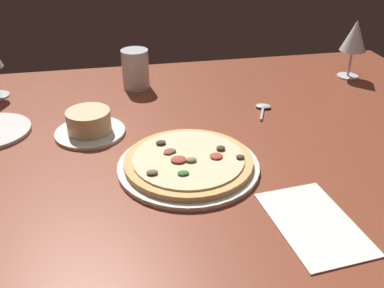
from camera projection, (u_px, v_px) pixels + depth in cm
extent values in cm
cube|color=brown|center=(195.00, 153.00, 97.13)|extent=(150.00, 110.00, 4.00)
cylinder|color=silver|center=(188.00, 166.00, 87.83)|extent=(28.62, 28.62, 1.00)
cylinder|color=tan|center=(188.00, 161.00, 87.29)|extent=(25.92, 25.92, 1.20)
cylinder|color=beige|center=(188.00, 158.00, 86.89)|extent=(22.46, 22.46, 0.40)
ellipsoid|color=brown|center=(170.00, 151.00, 88.41)|extent=(2.43, 1.89, 0.57)
ellipsoid|color=#AD4733|center=(168.00, 152.00, 88.00)|extent=(2.05, 1.63, 0.49)
ellipsoid|color=#AD4733|center=(216.00, 156.00, 86.74)|extent=(2.64, 2.60, 0.52)
ellipsoid|color=#387033|center=(183.00, 173.00, 81.36)|extent=(2.23, 1.68, 0.56)
ellipsoid|color=#937556|center=(191.00, 160.00, 85.29)|extent=(2.19, 1.70, 0.75)
ellipsoid|color=#4C3828|center=(240.00, 157.00, 86.35)|extent=(1.71, 1.55, 0.62)
ellipsoid|color=#4C3828|center=(161.00, 143.00, 91.24)|extent=(2.12, 1.73, 0.74)
ellipsoid|color=#4C3828|center=(221.00, 148.00, 89.21)|extent=(1.83, 1.75, 0.78)
ellipsoid|color=brown|center=(152.00, 172.00, 81.36)|extent=(2.20, 1.65, 0.76)
ellipsoid|color=#AD4733|center=(179.00, 159.00, 85.44)|extent=(3.13, 2.82, 0.67)
cylinder|color=silver|center=(90.00, 132.00, 100.62)|extent=(16.09, 16.09, 0.80)
cylinder|color=#D1B784|center=(89.00, 121.00, 99.18)|extent=(10.03, 10.03, 5.03)
cylinder|color=silver|center=(347.00, 76.00, 132.68)|extent=(6.29, 6.29, 0.40)
cylinder|color=silver|center=(350.00, 63.00, 130.65)|extent=(0.80, 0.80, 7.81)
cone|color=silver|center=(355.00, 35.00, 126.50)|extent=(7.56, 7.56, 8.94)
cylinder|color=silver|center=(135.00, 69.00, 122.75)|extent=(7.64, 7.64, 11.00)
cylinder|color=silver|center=(136.00, 78.00, 124.09)|extent=(7.03, 7.03, 5.58)
cube|color=white|center=(314.00, 223.00, 73.08)|extent=(14.75, 21.51, 0.30)
ellipsoid|color=silver|center=(263.00, 106.00, 112.90)|extent=(4.78, 4.15, 1.00)
cylinder|color=silver|center=(262.00, 113.00, 109.62)|extent=(3.74, 7.53, 0.70)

